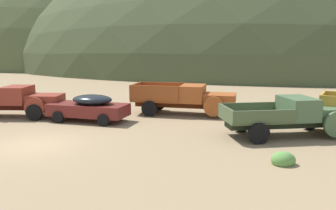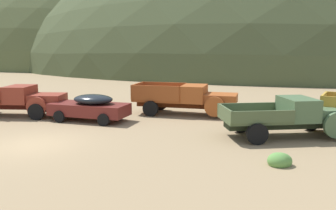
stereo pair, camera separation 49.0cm
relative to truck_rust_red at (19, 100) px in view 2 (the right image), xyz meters
The scene contains 10 objects.
ground_plane 7.36m from the truck_rust_red, 52.13° to the right, with size 300.00×300.00×0.00m, color #937A56.
hill_far_left 60.67m from the truck_rust_red, 105.84° to the left, with size 83.46×53.88×51.57m, color #4C5633.
hill_distant 57.41m from the truck_rust_red, 67.94° to the left, with size 107.28×67.98×48.63m, color #424C2D.
truck_rust_red is the anchor object (origin of this frame).
car_oxblood 4.78m from the truck_rust_red, ahead, with size 4.97×2.44×1.57m.
truck_oxide_orange 10.73m from the truck_rust_red, 13.85° to the left, with size 6.59×2.70×1.91m.
truck_weathered_green 16.14m from the truck_rust_red, ahead, with size 6.47×4.02×1.89m.
bush_front_left 15.54m from the truck_rust_red, 15.02° to the left, with size 0.84×0.72×0.66m.
bush_near_barrel 16.29m from the truck_rust_red, 23.10° to the right, with size 0.90×0.74×0.63m.
bush_between_trucks 5.86m from the truck_rust_red, 118.71° to the left, with size 0.63×0.56×0.61m.
Camera 2 is at (8.95, -13.61, 4.34)m, focal length 37.85 mm.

